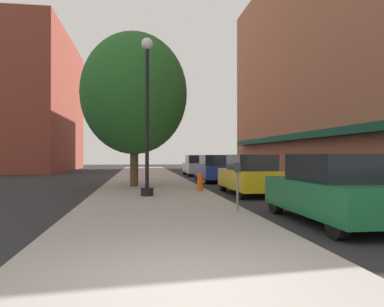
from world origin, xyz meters
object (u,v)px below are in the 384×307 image
Objects in this scene: car_blue at (214,169)px; parking_meter_near at (238,181)px; fire_hydrant at (200,181)px; car_yellow at (250,175)px; tree_near at (134,94)px; car_green at (333,190)px; lamppost at (147,113)px; car_silver at (196,166)px.

parking_meter_near is at bearing -98.15° from car_blue.
car_yellow is at bearing -18.47° from fire_hydrant.
tree_near is 7.10m from car_yellow.
fire_hydrant is at bearing 160.24° from car_yellow.
car_green and car_yellow have the same top height.
lamppost is 1.37× the size of car_silver.
fire_hydrant is 0.18× the size of car_blue.
car_silver is at bearing 74.56° from lamppost.
car_green is 1.00× the size of car_yellow.
tree_near reaches higher than car_green.
parking_meter_near is (2.33, -4.18, -2.25)m from lamppost.
lamppost is at bearing 127.13° from car_green.
car_silver is at bearing 89.63° from car_green.
tree_near is at bearing 96.93° from lamppost.
lamppost is 4.73m from tree_near.
lamppost is at bearing -104.22° from car_silver.
car_blue is at bearing 88.70° from car_yellow.
tree_near is at bearing 142.69° from car_yellow.
car_silver is at bearing 88.70° from car_yellow.
tree_near is at bearing -140.63° from car_blue.
car_green is (1.95, -1.40, -0.14)m from parking_meter_near.
tree_near is 1.75× the size of car_yellow.
fire_hydrant is 0.18× the size of car_yellow.
car_blue is at bearing 73.36° from fire_hydrant.
parking_meter_near is at bearing -89.51° from fire_hydrant.
fire_hydrant is 0.18× the size of car_green.
car_silver is at bearing 90.72° from car_blue.
car_green is 21.08m from car_silver.
car_yellow and car_blue have the same top height.
fire_hydrant is at bearing 90.49° from parking_meter_near.
tree_near is at bearing -112.37° from car_silver.
tree_near is (-2.87, 8.64, 3.72)m from parking_meter_near.
lamppost is at bearing -144.57° from fire_hydrant.
lamppost is 7.47× the size of fire_hydrant.
car_yellow reaches higher than parking_meter_near.
car_silver is at bearing 84.34° from parking_meter_near.
car_yellow is (2.00, -0.67, 0.29)m from fire_hydrant.
lamppost is 5.00m from car_yellow.
fire_hydrant is 0.60× the size of parking_meter_near.
fire_hydrant is (2.28, 1.62, -2.68)m from lamppost.
car_silver is (1.95, 19.68, -0.14)m from parking_meter_near.
car_silver is (4.82, 11.04, -3.86)m from tree_near.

